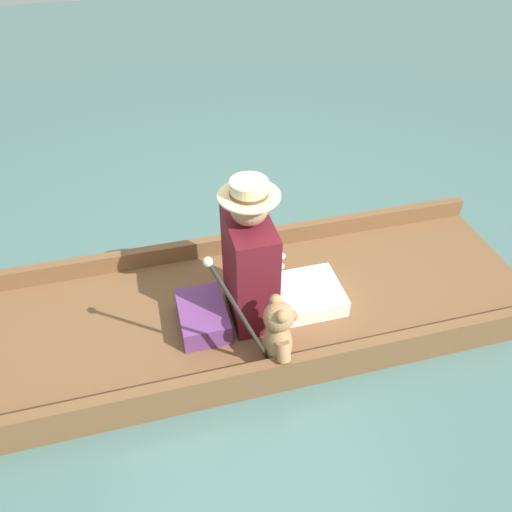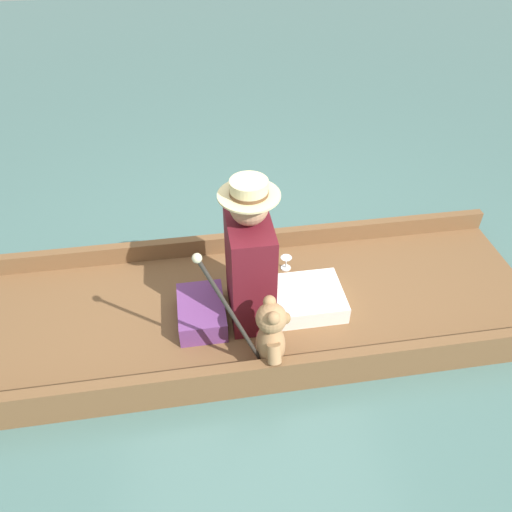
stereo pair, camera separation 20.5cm
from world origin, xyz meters
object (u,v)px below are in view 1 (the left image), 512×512
Objects in this scene: teddy_bear at (279,334)px; wine_glass at (280,259)px; seated_person at (261,267)px; walking_cane at (238,310)px.

teddy_bear is 4.77× the size of wine_glass.
seated_person reaches higher than walking_cane.
walking_cane reaches higher than wine_glass.
seated_person is 0.49m from walking_cane.
seated_person is 1.09× the size of walking_cane.
wine_glass is 0.96m from walking_cane.
teddy_bear is at bearing 100.12° from walking_cane.
wine_glass is at bearing 149.58° from walking_cane.
teddy_bear reaches higher than wine_glass.
wine_glass is (-0.34, 0.22, -0.27)m from seated_person.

